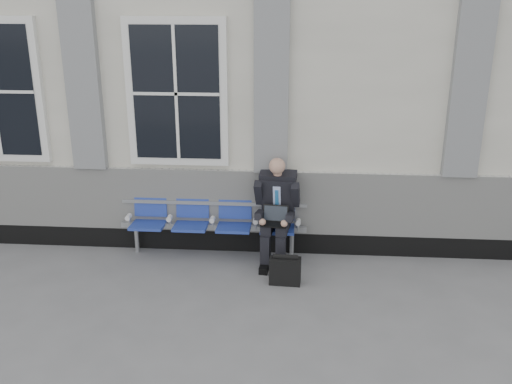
{
  "coord_description": "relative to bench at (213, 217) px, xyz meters",
  "views": [
    {
      "loc": [
        1.96,
        -5.97,
        3.5
      ],
      "look_at": [
        1.44,
        0.9,
        1.09
      ],
      "focal_mm": 40.0,
      "sensor_mm": 36.0,
      "label": 1
    }
  ],
  "objects": [
    {
      "name": "briefcase",
      "position": [
        1.03,
        -0.81,
        -0.36
      ],
      "size": [
        0.4,
        0.19,
        0.41
      ],
      "color": "black",
      "rests_on": "ground"
    },
    {
      "name": "businessman",
      "position": [
        0.89,
        -0.14,
        0.24
      ],
      "size": [
        0.62,
        0.83,
        1.47
      ],
      "color": "black",
      "rests_on": "ground"
    },
    {
      "name": "station_building",
      "position": [
        -0.83,
        2.15,
        1.67
      ],
      "size": [
        14.4,
        4.4,
        4.49
      ],
      "color": "silver",
      "rests_on": "ground"
    },
    {
      "name": "ground",
      "position": [
        -0.81,
        -1.32,
        -0.55
      ],
      "size": [
        70.0,
        70.0,
        0.0
      ],
      "primitive_type": "plane",
      "color": "slate",
      "rests_on": "ground"
    },
    {
      "name": "bench",
      "position": [
        0.0,
        0.0,
        0.0
      ],
      "size": [
        2.6,
        0.47,
        0.91
      ],
      "color": "#9EA0A3",
      "rests_on": "ground"
    }
  ]
}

